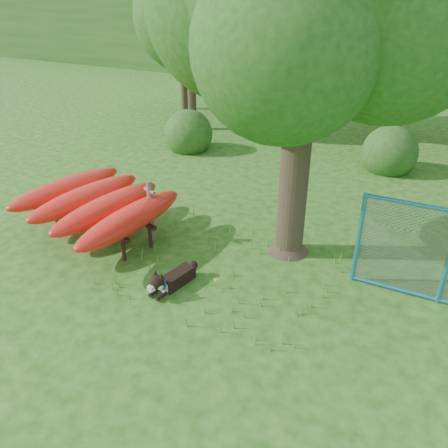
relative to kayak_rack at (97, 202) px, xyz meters
The scene contains 11 objects.
ground 3.34m from the kayak_rack, 15.79° to the right, with size 80.00×80.00×0.00m, color #1D5110.
wooden_post 1.34m from the kayak_rack, 19.62° to the left, with size 0.40×0.21×1.49m.
kayak_rack is the anchor object (origin of this frame).
husky_dog 3.06m from the kayak_rack, 18.86° to the right, with size 0.44×1.28×0.57m.
wildflower_clump 3.69m from the kayak_rack, ahead, with size 0.10×0.10×0.23m.
bg_tree_a 10.39m from the kayak_rack, 110.43° to the left, with size 4.40×4.40×6.70m.
bg_tree_c 13.37m from the kayak_rack, 69.21° to the left, with size 4.00×4.00×6.12m.
bg_tree_f 13.78m from the kayak_rack, 115.94° to the left, with size 3.60×3.60×5.55m.
shrub_left 6.94m from the kayak_rack, 105.99° to the left, with size 1.80×1.80×1.80m, color #224F19.
shrub_mid 9.63m from the kayak_rack, 57.86° to the left, with size 1.80×1.80×1.80m, color #224F19.
wooded_hillside 27.38m from the kayak_rack, 83.47° to the left, with size 80.00×12.00×6.00m, color #224F19.
Camera 1 is at (4.23, -5.73, 5.20)m, focal length 35.00 mm.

